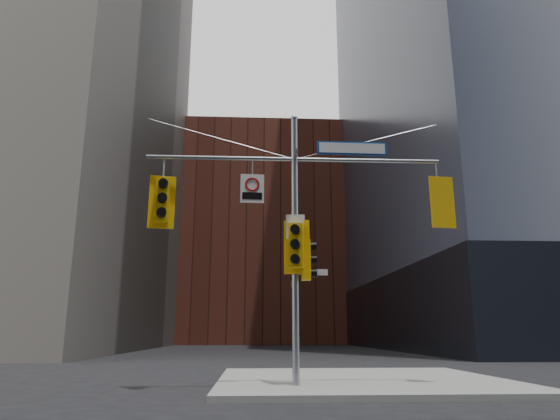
{
  "coord_description": "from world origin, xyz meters",
  "views": [
    {
      "loc": [
        -1.06,
        -10.83,
        1.41
      ],
      "look_at": [
        -0.4,
        2.0,
        4.57
      ],
      "focal_mm": 32.0,
      "sensor_mm": 36.0,
      "label": 1
    }
  ],
  "objects": [
    {
      "name": "ground",
      "position": [
        0.0,
        0.0,
        0.0
      ],
      "size": [
        160.0,
        160.0,
        0.0
      ],
      "primitive_type": "plane",
      "color": "black",
      "rests_on": "ground"
    },
    {
      "name": "sidewalk_corner",
      "position": [
        2.0,
        4.0,
        0.07
      ],
      "size": [
        8.0,
        8.0,
        0.15
      ],
      "primitive_type": "cube",
      "color": "gray",
      "rests_on": "ground"
    },
    {
      "name": "brick_midrise",
      "position": [
        0.0,
        58.0,
        14.0
      ],
      "size": [
        26.0,
        20.0,
        28.0
      ],
      "primitive_type": "cube",
      "color": "brown",
      "rests_on": "ground"
    },
    {
      "name": "signal_assembly",
      "position": [
        0.0,
        1.99,
        4.42
      ],
      "size": [
        8.0,
        0.8,
        7.3
      ],
      "color": "gray",
      "rests_on": "ground"
    },
    {
      "name": "traffic_light_west_arm",
      "position": [
        -3.51,
        2.01,
        4.8
      ],
      "size": [
        0.69,
        0.62,
        1.45
      ],
      "rotation": [
        0.0,
        0.0,
        0.2
      ],
      "color": "#EDB00C",
      "rests_on": "ground"
    },
    {
      "name": "traffic_light_east_arm",
      "position": [
        3.92,
        1.99,
        4.8
      ],
      "size": [
        0.67,
        0.57,
        1.41
      ],
      "rotation": [
        0.0,
        0.0,
        3.25
      ],
      "color": "#EDB00C",
      "rests_on": "ground"
    },
    {
      "name": "traffic_light_pole_side",
      "position": [
        0.32,
        2.0,
        3.24
      ],
      "size": [
        0.42,
        0.35,
        1.05
      ],
      "rotation": [
        0.0,
        0.0,
        1.51
      ],
      "color": "#EDB00C",
      "rests_on": "ground"
    },
    {
      "name": "traffic_light_pole_front",
      "position": [
        0.0,
        1.73,
        3.57
      ],
      "size": [
        0.67,
        0.59,
        1.41
      ],
      "rotation": [
        0.0,
        0.0,
        -0.18
      ],
      "color": "#EDB00C",
      "rests_on": "ground"
    },
    {
      "name": "street_sign_blade",
      "position": [
        1.6,
        2.0,
        6.35
      ],
      "size": [
        1.95,
        0.08,
        0.38
      ],
      "rotation": [
        0.0,
        0.0,
        0.02
      ],
      "color": "#103E92",
      "rests_on": "ground"
    },
    {
      "name": "regulatory_sign_arm",
      "position": [
        -1.14,
        1.97,
        5.18
      ],
      "size": [
        0.63,
        0.09,
        0.79
      ],
      "rotation": [
        0.0,
        0.0,
        0.05
      ],
      "color": "silver",
      "rests_on": "ground"
    },
    {
      "name": "regulatory_sign_pole",
      "position": [
        0.0,
        1.88,
        4.08
      ],
      "size": [
        0.49,
        0.06,
        0.65
      ],
      "rotation": [
        0.0,
        0.0,
        -0.05
      ],
      "color": "silver",
      "rests_on": "ground"
    },
    {
      "name": "street_blade_ew",
      "position": [
        0.45,
        2.0,
        2.93
      ],
      "size": [
        0.79,
        0.08,
        0.16
      ],
      "rotation": [
        0.0,
        0.0,
        0.06
      ],
      "color": "silver",
      "rests_on": "ground"
    },
    {
      "name": "street_blade_ns",
      "position": [
        0.0,
        2.45,
        2.69
      ],
      "size": [
        0.09,
        0.77,
        0.15
      ],
      "rotation": [
        0.0,
        0.0,
        0.08
      ],
      "color": "#145926",
      "rests_on": "ground"
    }
  ]
}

